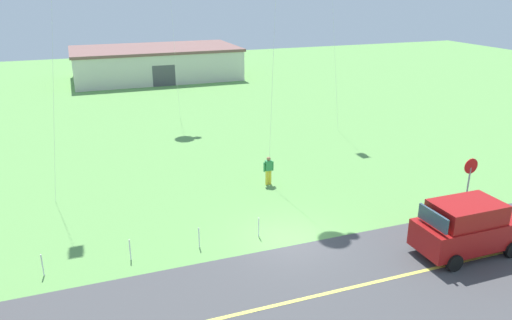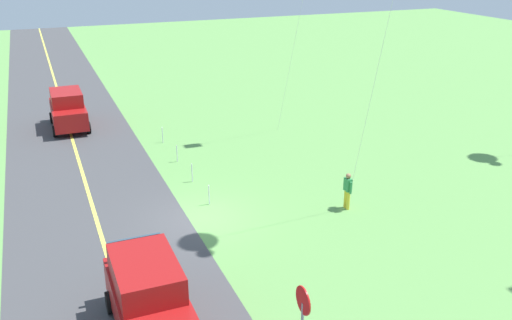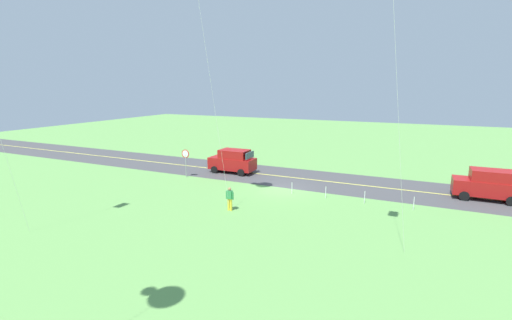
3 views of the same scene
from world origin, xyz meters
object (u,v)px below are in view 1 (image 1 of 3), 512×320
Objects in this scene: stop_sign at (470,173)px; warehouse_distant at (156,63)px; person_adult_near at (268,170)px; car_suv_foreground at (468,227)px.

stop_sign is 40.83m from warehouse_distant.
person_adult_near is (-7.90, 6.07, -0.94)m from stop_sign.
car_suv_foreground is 4.57m from stop_sign.
car_suv_foreground is 1.72× the size of stop_sign.
warehouse_distant is at bearing 96.82° from car_suv_foreground.
person_adult_near is (-4.83, 9.39, -0.29)m from car_suv_foreground.
stop_sign is 10.01m from person_adult_near.
warehouse_distant reaches higher than stop_sign.
person_adult_near is at bearing 117.23° from car_suv_foreground.
person_adult_near is at bearing 142.45° from stop_sign.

